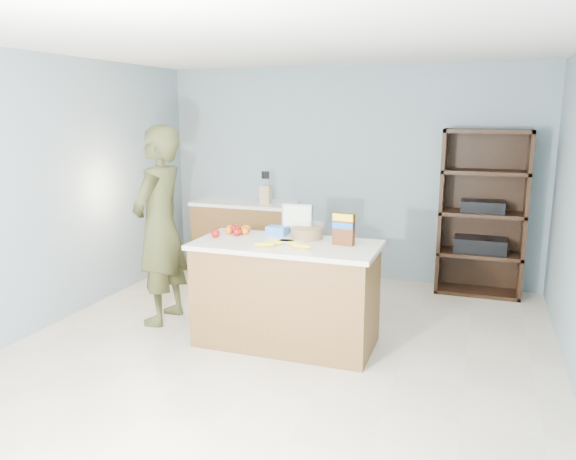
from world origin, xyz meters
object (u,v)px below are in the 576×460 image
(counter_peninsula, at_px, (286,298))
(shelving_unit, at_px, (482,216))
(tv, at_px, (297,217))
(person, at_px, (160,226))
(cereal_box, at_px, (344,227))

(counter_peninsula, bearing_deg, shelving_unit, 52.89)
(shelving_unit, bearing_deg, tv, -132.10)
(shelving_unit, relative_size, person, 0.97)
(counter_peninsula, relative_size, cereal_box, 5.87)
(cereal_box, bearing_deg, person, 178.55)
(person, distance_m, cereal_box, 1.78)
(counter_peninsula, distance_m, tv, 0.72)
(person, xyz_separation_m, cereal_box, (1.77, -0.04, 0.12))
(tv, bearing_deg, counter_peninsula, -88.27)
(cereal_box, bearing_deg, shelving_unit, 61.33)
(cereal_box, bearing_deg, counter_peninsula, -170.10)
(person, bearing_deg, shelving_unit, 122.74)
(counter_peninsula, xyz_separation_m, cereal_box, (0.48, 0.08, 0.64))
(counter_peninsula, height_order, cereal_box, cereal_box)
(counter_peninsula, relative_size, shelving_unit, 0.87)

